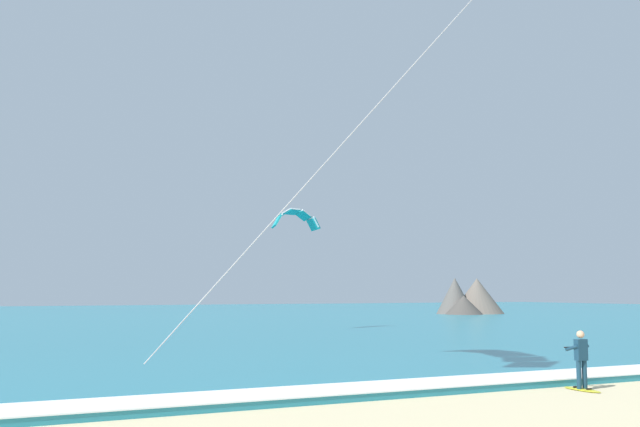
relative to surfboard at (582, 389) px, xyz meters
The scene contains 6 objects.
sea 60.97m from the surfboard, 86.37° to the left, with size 200.00×120.00×0.20m, color teal.
surf_foam 4.28m from the surfboard, 25.62° to the left, with size 200.00×2.06×0.04m, color white.
surfboard is the anchor object (origin of this frame).
kitesurfer 0.91m from the surfboard, 85.62° to the left, with size 0.55×0.54×1.69m.
kite_distant 31.07m from the surfboard, 81.59° to the left, with size 3.88×1.74×1.45m.
headland_right 64.90m from the surfboard, 55.32° to the left, with size 8.67×7.16×4.29m.
Camera 1 is at (-20.16, -3.88, 2.83)m, focal length 42.06 mm.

